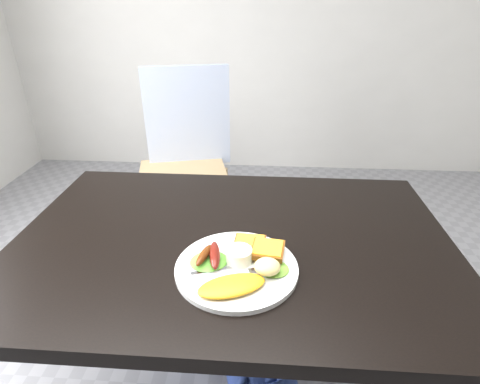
{
  "coord_description": "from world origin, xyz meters",
  "views": [
    {
      "loc": [
        0.08,
        -0.86,
        1.34
      ],
      "look_at": [
        0.02,
        -0.02,
        0.9
      ],
      "focal_mm": 28.0,
      "sensor_mm": 36.0,
      "label": 1
    }
  ],
  "objects": [
    {
      "name": "potato_salad",
      "position": [
        0.1,
        -0.17,
        0.79
      ],
      "size": [
        0.07,
        0.07,
        0.03
      ],
      "primitive_type": "ellipsoid",
      "rotation": [
        0.0,
        0.0,
        -0.15
      ],
      "color": "beige",
      "rests_on": "lettuce_right"
    },
    {
      "name": "omelette",
      "position": [
        0.02,
        -0.22,
        0.77
      ],
      "size": [
        0.17,
        0.13,
        0.02
      ],
      "primitive_type": "ellipsoid",
      "rotation": [
        0.0,
        0.0,
        0.38
      ],
      "color": "yellow",
      "rests_on": "plate"
    },
    {
      "name": "dining_table",
      "position": [
        0.0,
        0.0,
        0.73
      ],
      "size": [
        1.2,
        0.8,
        0.04
      ],
      "primitive_type": "cube",
      "color": "black",
      "rests_on": "ground"
    },
    {
      "name": "dining_chair",
      "position": [
        -0.36,
        0.98,
        0.45
      ],
      "size": [
        0.58,
        0.58,
        0.06
      ],
      "primitive_type": "cube",
      "rotation": [
        0.0,
        0.0,
        0.24
      ],
      "color": "tan",
      "rests_on": "ground"
    },
    {
      "name": "lettuce_left",
      "position": [
        -0.05,
        -0.13,
        0.77
      ],
      "size": [
        0.12,
        0.11,
        0.01
      ],
      "primitive_type": "ellipsoid",
      "rotation": [
        0.0,
        0.0,
        0.39
      ],
      "color": "#4D9D2F",
      "rests_on": "plate"
    },
    {
      "name": "sausage_a",
      "position": [
        -0.06,
        -0.13,
        0.78
      ],
      "size": [
        0.04,
        0.09,
        0.02
      ],
      "primitive_type": "ellipsoid",
      "rotation": [
        0.0,
        0.0,
        -0.25
      ],
      "color": "#5F2A15",
      "rests_on": "lettuce_left"
    },
    {
      "name": "sausage_b",
      "position": [
        -0.03,
        -0.13,
        0.78
      ],
      "size": [
        0.04,
        0.11,
        0.03
      ],
      "primitive_type": "ellipsoid",
      "rotation": [
        0.0,
        0.0,
        0.15
      ],
      "color": "#5F1D15",
      "rests_on": "lettuce_left"
    },
    {
      "name": "toast_a",
      "position": [
        0.05,
        -0.06,
        0.77
      ],
      "size": [
        0.09,
        0.09,
        0.01
      ],
      "primitive_type": "cube",
      "rotation": [
        0.0,
        0.0,
        -0.08
      ],
      "color": "brown",
      "rests_on": "plate"
    },
    {
      "name": "fork",
      "position": [
        -0.02,
        -0.16,
        0.76
      ],
      "size": [
        0.13,
        0.05,
        0.0
      ],
      "primitive_type": "cube",
      "rotation": [
        0.0,
        0.0,
        0.31
      ],
      "color": "#ADAFB7",
      "rests_on": "plate"
    },
    {
      "name": "person",
      "position": [
        -0.19,
        0.53,
        0.78
      ],
      "size": [
        0.66,
        0.57,
        1.55
      ],
      "primitive_type": "imported",
      "rotation": [
        0.0,
        0.0,
        3.58
      ],
      "color": "navy",
      "rests_on": "ground"
    },
    {
      "name": "toast_b",
      "position": [
        0.1,
        -0.1,
        0.78
      ],
      "size": [
        0.09,
        0.09,
        0.01
      ],
      "primitive_type": "cube",
      "rotation": [
        0.0,
        0.0,
        -0.13
      ],
      "color": "brown",
      "rests_on": "toast_a"
    },
    {
      "name": "ramekin",
      "position": [
        0.03,
        -0.13,
        0.78
      ],
      "size": [
        0.07,
        0.07,
        0.04
      ],
      "primitive_type": "cylinder",
      "rotation": [
        0.0,
        0.0,
        -0.05
      ],
      "color": "white",
      "rests_on": "plate"
    },
    {
      "name": "lettuce_right",
      "position": [
        0.11,
        -0.15,
        0.77
      ],
      "size": [
        0.09,
        0.08,
        0.01
      ],
      "primitive_type": "ellipsoid",
      "rotation": [
        0.0,
        0.0,
        -0.14
      ],
      "color": "#558D32",
      "rests_on": "plate"
    },
    {
      "name": "plate",
      "position": [
        0.02,
        -0.14,
        0.76
      ],
      "size": [
        0.3,
        0.3,
        0.01
      ],
      "primitive_type": "cylinder",
      "color": "white",
      "rests_on": "dining_table"
    }
  ]
}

